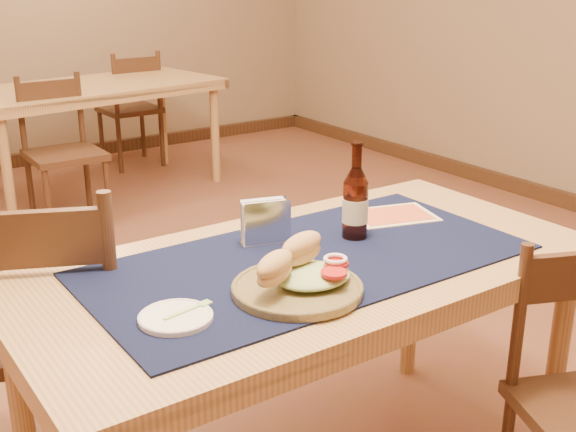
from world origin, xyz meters
TOP-DOWN VIEW (x-y plane):
  - main_table at (0.00, -0.80)m, footprint 1.60×0.80m
  - placemat at (0.00, -0.80)m, footprint 1.20×0.60m
  - baseboard at (0.00, 0.00)m, footprint 6.00×7.00m
  - back_table at (0.59, 2.47)m, footprint 1.78×1.07m
  - chair_main_far at (-0.58, -0.33)m, footprint 0.59×0.59m
  - chair_back_near at (0.20, 1.94)m, footprint 0.42×0.42m
  - chair_back_far at (1.07, 2.97)m, footprint 0.42×0.42m
  - sandwich_plate at (-0.14, -0.95)m, footprint 0.32×0.32m
  - side_plate at (-0.46, -0.91)m, footprint 0.17×0.17m
  - fork at (-0.41, -0.91)m, footprint 0.13×0.04m
  - beer_bottle at (0.21, -0.74)m, footprint 0.08×0.08m
  - napkin_holder at (-0.03, -0.63)m, footprint 0.15×0.09m
  - menu_card at (0.43, -0.67)m, footprint 0.30×0.25m

SIDE VIEW (x-z plane):
  - baseboard at x=0.00m, z-range 0.00..0.10m
  - chair_back_far at x=1.07m, z-range 0.02..0.91m
  - chair_back_near at x=0.20m, z-range 0.02..0.91m
  - chair_main_far at x=-0.58m, z-range 0.02..0.99m
  - main_table at x=0.00m, z-range 0.29..1.04m
  - back_table at x=0.59m, z-range 0.29..1.04m
  - placemat at x=0.00m, z-range 0.75..0.76m
  - menu_card at x=0.43m, z-range 0.76..0.76m
  - side_plate at x=-0.46m, z-range 0.76..0.77m
  - fork at x=-0.41m, z-range 0.77..0.77m
  - sandwich_plate at x=-0.14m, z-range 0.73..0.85m
  - napkin_holder at x=-0.03m, z-range 0.75..0.88m
  - beer_bottle at x=0.21m, z-range 0.72..1.00m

